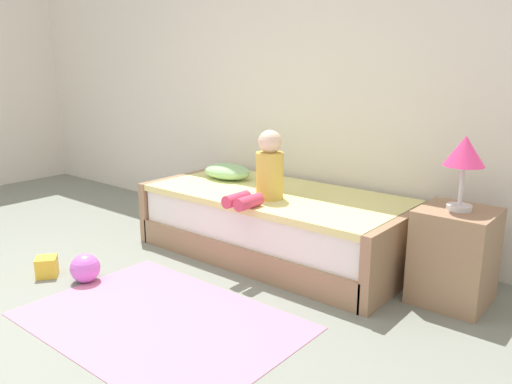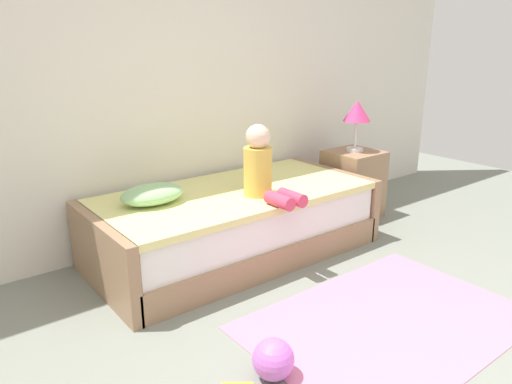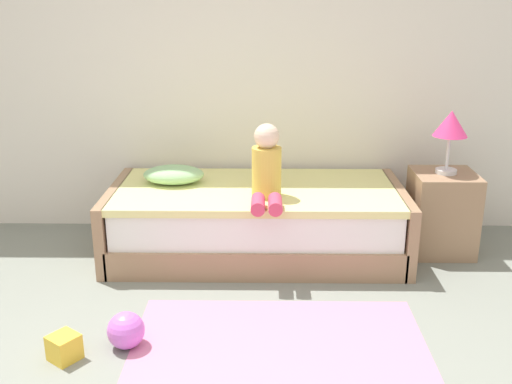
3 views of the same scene
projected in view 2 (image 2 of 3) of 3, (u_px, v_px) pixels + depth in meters
wall_rear at (130, 54)px, 3.40m from camera, size 7.20×0.10×2.90m
bed at (235, 223)px, 3.58m from camera, size 2.11×1.00×0.50m
nightstand at (353, 183)px, 4.39m from camera, size 0.44×0.44×0.60m
table_lamp at (357, 113)px, 4.20m from camera, size 0.24×0.24×0.45m
child_figure at (262, 168)px, 3.31m from camera, size 0.20×0.51×0.50m
pillow at (152, 194)px, 3.21m from camera, size 0.44×0.30×0.13m
toy_ball at (273, 359)px, 2.27m from camera, size 0.20×0.20×0.20m
area_rug at (388, 321)px, 2.76m from camera, size 1.60×1.10×0.01m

